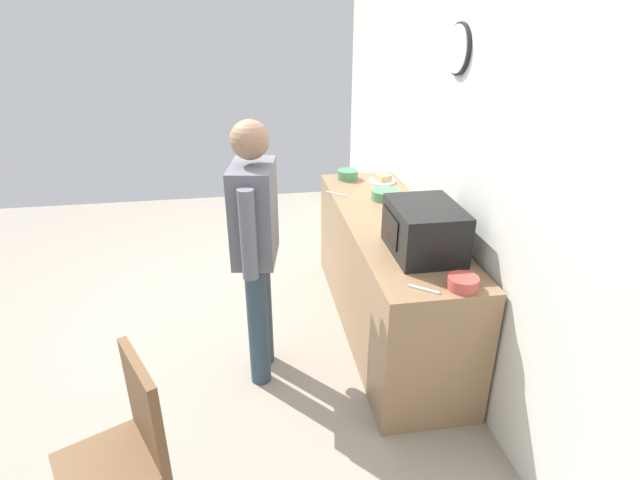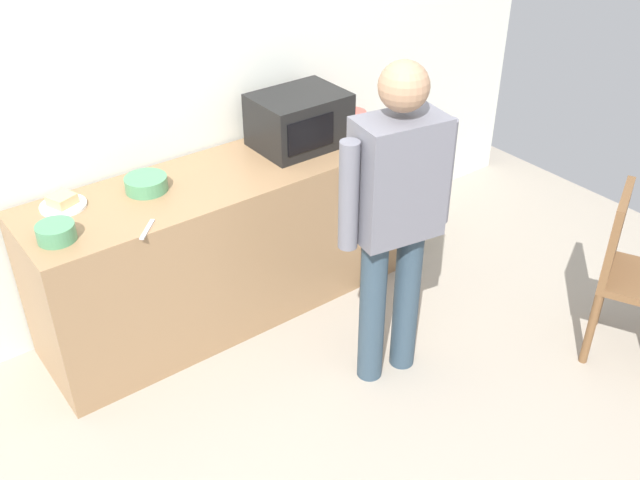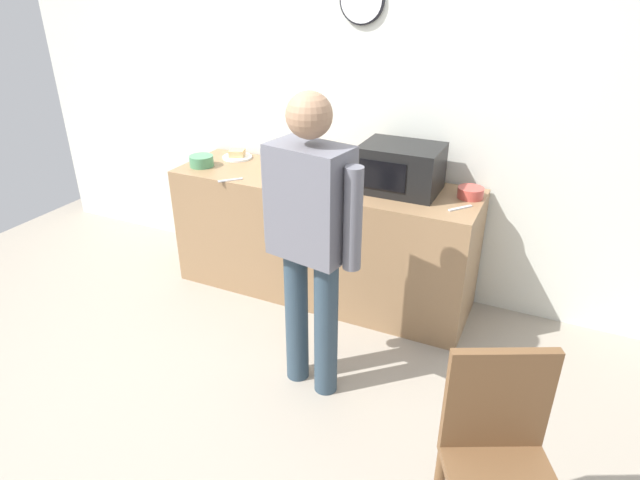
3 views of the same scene
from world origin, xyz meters
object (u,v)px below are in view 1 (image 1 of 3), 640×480
Objects in this scene: salad_bowl at (463,283)px; fork_utensil at (424,289)px; cereal_bowl at (385,195)px; sandwich_plate at (383,180)px; spoon_utensil at (336,194)px; mixing_bowl at (348,175)px; person_standing at (255,237)px; microwave at (424,229)px; wooden_chair at (126,450)px.

salad_bowl is 0.95× the size of fork_utensil.
sandwich_plate is at bearing 167.29° from cereal_bowl.
spoon_utensil is at bearing -115.54° from cereal_bowl.
fork_utensil is at bearing -8.50° from sandwich_plate.
salad_bowl is at bearing 6.48° from mixing_bowl.
mixing_bowl is (-0.13, -0.27, 0.02)m from sandwich_plate.
sandwich_plate is 0.30m from mixing_bowl.
person_standing is at bearing -52.96° from cereal_bowl.
fork_utensil is 1.00× the size of spoon_utensil.
sandwich_plate is 1.38× the size of salad_bowl.
cereal_bowl reaches higher than sandwich_plate.
spoon_utensil is (-1.10, -0.32, -0.15)m from microwave.
person_standing reaches higher than wooden_chair.
sandwich_plate is 1.31× the size of fork_utensil.
microwave is 2.94× the size of fork_utensil.
salad_bowl is 0.21m from fork_utensil.
salad_bowl is at bearing 106.09° from wooden_chair.
person_standing is at bearing -32.76° from mixing_bowl.
fork_utensil and spoon_utensil have the same top height.
microwave is 0.47m from fork_utensil.
cereal_bowl is (-0.93, 0.03, -0.11)m from microwave.
person_standing reaches higher than cereal_bowl.
cereal_bowl is 1.36m from fork_utensil.
sandwich_plate is 0.24× the size of wooden_chair.
salad_bowl is at bearing 85.22° from fork_utensil.
mixing_bowl is at bearing -173.52° from salad_bowl.
microwave is 1.15m from spoon_utensil.
wooden_chair is (2.38, -1.45, -0.40)m from mixing_bowl.
person_standing reaches higher than salad_bowl.
wooden_chair is (0.92, -1.60, -0.51)m from microwave.
spoon_utensil is at bearing -163.67° from microwave.
person_standing is at bearing -35.42° from spoon_utensil.
sandwich_plate is 0.50m from spoon_utensil.
person_standing is (0.93, -0.66, 0.09)m from spoon_utensil.
person_standing is at bearing -119.97° from salad_bowl.
cereal_bowl is 1.27m from person_standing.
microwave reaches higher than cereal_bowl.
cereal_bowl is at bearing 19.08° from mixing_bowl.
microwave is at bearing 16.33° from spoon_utensil.
salad_bowl is 0.17× the size of wooden_chair.
mixing_bowl is 0.10× the size of person_standing.
mixing_bowl is at bearing -174.02° from microwave.
microwave reaches higher than spoon_utensil.
salad_bowl is 1.21m from person_standing.
cereal_bowl is 0.39m from spoon_utensil.
microwave is at bearing 161.52° from fork_utensil.
spoon_utensil is 0.18× the size of wooden_chair.
wooden_chair is (2.02, -1.28, -0.36)m from spoon_utensil.
spoon_utensil is at bearing -165.98° from salad_bowl.
person_standing is (0.77, -1.01, 0.06)m from cereal_bowl.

